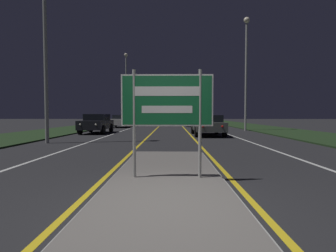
{
  "coord_description": "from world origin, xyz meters",
  "views": [
    {
      "loc": [
        0.09,
        -3.91,
        1.43
      ],
      "look_at": [
        0.0,
        3.11,
        1.13
      ],
      "focal_mm": 28.0,
      "sensor_mm": 36.0,
      "label": 1
    }
  ],
  "objects_px": {
    "car_receding_3": "(183,118)",
    "car_approaching_0": "(97,123)",
    "streetlight_left_far": "(126,81)",
    "car_approaching_2": "(133,118)",
    "car_approaching_1": "(121,121)",
    "car_receding_0": "(207,124)",
    "streetlight_left_near": "(44,5)",
    "streetlight_right_near": "(246,59)",
    "car_receding_1": "(193,120)",
    "highway_sign": "(167,104)",
    "car_receding_2": "(205,119)"
  },
  "relations": [
    {
      "from": "car_receding_3",
      "to": "car_approaching_0",
      "type": "height_order",
      "value": "car_receding_3"
    },
    {
      "from": "streetlight_left_far",
      "to": "car_approaching_2",
      "type": "xyz_separation_m",
      "value": [
        0.26,
        4.62,
        -5.32
      ]
    },
    {
      "from": "car_approaching_0",
      "to": "car_approaching_1",
      "type": "height_order",
      "value": "car_approaching_0"
    },
    {
      "from": "car_receding_0",
      "to": "car_approaching_2",
      "type": "height_order",
      "value": "car_approaching_2"
    },
    {
      "from": "streetlight_left_near",
      "to": "streetlight_left_far",
      "type": "distance_m",
      "value": 23.47
    },
    {
      "from": "streetlight_right_near",
      "to": "car_receding_3",
      "type": "relative_size",
      "value": 2.33
    },
    {
      "from": "streetlight_left_near",
      "to": "car_receding_1",
      "type": "height_order",
      "value": "streetlight_left_near"
    },
    {
      "from": "highway_sign",
      "to": "car_receding_3",
      "type": "bearing_deg",
      "value": 87.11
    },
    {
      "from": "car_receding_2",
      "to": "car_approaching_2",
      "type": "height_order",
      "value": "car_approaching_2"
    },
    {
      "from": "car_approaching_0",
      "to": "car_approaching_2",
      "type": "distance_m",
      "value": 21.05
    },
    {
      "from": "streetlight_right_near",
      "to": "car_receding_1",
      "type": "bearing_deg",
      "value": 113.29
    },
    {
      "from": "car_approaching_1",
      "to": "car_approaching_2",
      "type": "bearing_deg",
      "value": 91.85
    },
    {
      "from": "car_approaching_2",
      "to": "car_receding_1",
      "type": "bearing_deg",
      "value": -46.58
    },
    {
      "from": "highway_sign",
      "to": "car_receding_0",
      "type": "height_order",
      "value": "highway_sign"
    },
    {
      "from": "streetlight_left_near",
      "to": "car_receding_3",
      "type": "relative_size",
      "value": 2.52
    },
    {
      "from": "car_approaching_1",
      "to": "streetlight_left_near",
      "type": "bearing_deg",
      "value": -92.0
    },
    {
      "from": "streetlight_left_far",
      "to": "car_receding_2",
      "type": "relative_size",
      "value": 2.13
    },
    {
      "from": "highway_sign",
      "to": "car_approaching_2",
      "type": "height_order",
      "value": "highway_sign"
    },
    {
      "from": "car_receding_0",
      "to": "car_receding_3",
      "type": "height_order",
      "value": "car_receding_3"
    },
    {
      "from": "car_approaching_2",
      "to": "car_approaching_1",
      "type": "bearing_deg",
      "value": -88.15
    },
    {
      "from": "highway_sign",
      "to": "car_approaching_1",
      "type": "xyz_separation_m",
      "value": [
        -5.56,
        23.64,
        -0.92
      ]
    },
    {
      "from": "car_receding_3",
      "to": "streetlight_left_near",
      "type": "bearing_deg",
      "value": -101.65
    },
    {
      "from": "highway_sign",
      "to": "streetlight_left_near",
      "type": "xyz_separation_m",
      "value": [
        -6.12,
        7.44,
        5.12
      ]
    },
    {
      "from": "car_receding_0",
      "to": "streetlight_right_near",
      "type": "bearing_deg",
      "value": 51.45
    },
    {
      "from": "streetlight_left_far",
      "to": "car_approaching_2",
      "type": "distance_m",
      "value": 7.05
    },
    {
      "from": "streetlight_left_near",
      "to": "car_receding_3",
      "type": "xyz_separation_m",
      "value": [
        8.61,
        41.75,
        -5.98
      ]
    },
    {
      "from": "streetlight_right_near",
      "to": "car_receding_1",
      "type": "relative_size",
      "value": 2.34
    },
    {
      "from": "car_receding_0",
      "to": "car_receding_1",
      "type": "distance_m",
      "value": 13.9
    },
    {
      "from": "car_receding_1",
      "to": "streetlight_left_far",
      "type": "bearing_deg",
      "value": 153.02
    },
    {
      "from": "car_approaching_1",
      "to": "car_receding_0",
      "type": "bearing_deg",
      "value": -54.06
    },
    {
      "from": "car_receding_3",
      "to": "car_approaching_1",
      "type": "relative_size",
      "value": 1.03
    },
    {
      "from": "car_receding_1",
      "to": "car_receding_3",
      "type": "bearing_deg",
      "value": 90.65
    },
    {
      "from": "car_approaching_1",
      "to": "car_receding_3",
      "type": "bearing_deg",
      "value": 72.52
    },
    {
      "from": "car_receding_1",
      "to": "car_approaching_1",
      "type": "height_order",
      "value": "car_receding_1"
    },
    {
      "from": "car_receding_1",
      "to": "car_approaching_2",
      "type": "height_order",
      "value": "car_approaching_2"
    },
    {
      "from": "car_receding_1",
      "to": "car_receding_2",
      "type": "relative_size",
      "value": 0.9
    },
    {
      "from": "streetlight_left_near",
      "to": "car_receding_2",
      "type": "relative_size",
      "value": 2.28
    },
    {
      "from": "streetlight_left_far",
      "to": "highway_sign",
      "type": "bearing_deg",
      "value": -78.64
    },
    {
      "from": "streetlight_right_near",
      "to": "car_receding_1",
      "type": "xyz_separation_m",
      "value": [
        -3.82,
        8.88,
        -5.42
      ]
    },
    {
      "from": "streetlight_left_near",
      "to": "car_approaching_1",
      "type": "height_order",
      "value": "streetlight_left_near"
    },
    {
      "from": "car_receding_2",
      "to": "car_approaching_1",
      "type": "xyz_separation_m",
      "value": [
        -11.49,
        -16.08,
        0.03
      ]
    },
    {
      "from": "car_approaching_1",
      "to": "car_approaching_2",
      "type": "xyz_separation_m",
      "value": [
        -0.38,
        11.88,
        0.09
      ]
    },
    {
      "from": "car_receding_0",
      "to": "car_receding_3",
      "type": "distance_m",
      "value": 36.74
    },
    {
      "from": "streetlight_right_near",
      "to": "car_approaching_2",
      "type": "xyz_separation_m",
      "value": [
        -12.5,
        18.05,
        -5.38
      ]
    },
    {
      "from": "car_receding_0",
      "to": "car_approaching_0",
      "type": "distance_m",
      "value": 8.47
    },
    {
      "from": "streetlight_left_near",
      "to": "streetlight_right_near",
      "type": "distance_m",
      "value": 16.18
    },
    {
      "from": "car_receding_0",
      "to": "car_approaching_0",
      "type": "height_order",
      "value": "car_approaching_0"
    },
    {
      "from": "car_receding_2",
      "to": "car_receding_3",
      "type": "relative_size",
      "value": 1.1
    },
    {
      "from": "highway_sign",
      "to": "streetlight_left_near",
      "type": "height_order",
      "value": "streetlight_left_near"
    },
    {
      "from": "highway_sign",
      "to": "car_receding_3",
      "type": "distance_m",
      "value": 49.25
    }
  ]
}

